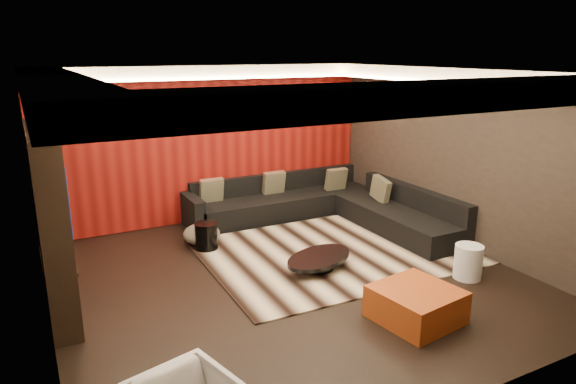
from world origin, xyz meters
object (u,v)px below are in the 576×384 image
drum_stool (206,236)px  sectional_sofa (325,207)px  white_side_table (468,262)px  orange_ottoman (416,304)px  coffee_table (319,262)px

drum_stool → sectional_sofa: 2.42m
white_side_table → orange_ottoman: white_side_table is taller
orange_ottoman → drum_stool: bearing=114.1°
coffee_table → white_side_table: 2.05m
drum_stool → white_side_table: white_side_table is taller
drum_stool → white_side_table: 3.90m
drum_stool → orange_ottoman: 3.52m
drum_stool → sectional_sofa: bearing=7.9°
white_side_table → sectional_sofa: 3.03m
white_side_table → orange_ottoman: bearing=-158.7°
sectional_sofa → coffee_table: bearing=-124.0°
white_side_table → orange_ottoman: (-1.40, -0.55, -0.04)m
coffee_table → white_side_table: white_side_table is taller
coffee_table → sectional_sofa: (1.22, 1.82, 0.15)m
orange_ottoman → sectional_sofa: size_ratio=0.24×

